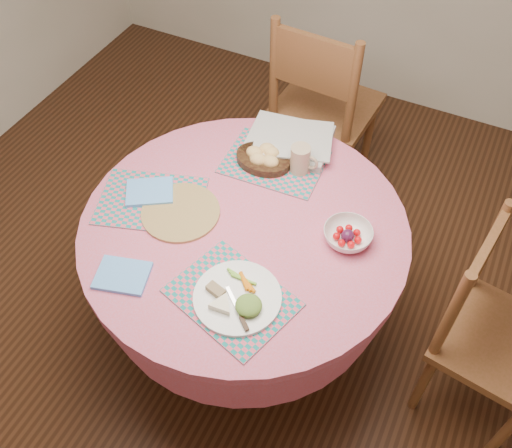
% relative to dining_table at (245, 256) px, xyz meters
% --- Properties ---
extents(ground, '(4.00, 4.00, 0.00)m').
position_rel_dining_table_xyz_m(ground, '(0.00, 0.00, -0.56)').
color(ground, '#331C0F').
rests_on(ground, ground).
extents(dining_table, '(1.24, 1.24, 0.75)m').
position_rel_dining_table_xyz_m(dining_table, '(0.00, 0.00, 0.00)').
color(dining_table, '#D2628A').
rests_on(dining_table, ground).
extents(chair_right, '(0.48, 0.50, 0.95)m').
position_rel_dining_table_xyz_m(chair_right, '(0.95, 0.13, -0.06)').
color(chair_right, brown).
rests_on(chair_right, ground).
extents(chair_back, '(0.52, 0.50, 1.06)m').
position_rel_dining_table_xyz_m(chair_back, '(-0.08, 1.03, -0.00)').
color(chair_back, brown).
rests_on(chair_back, ground).
extents(placemat_front, '(0.47, 0.41, 0.01)m').
position_rel_dining_table_xyz_m(placemat_front, '(0.11, -0.31, 0.20)').
color(placemat_front, '#178280').
rests_on(placemat_front, dining_table).
extents(placemat_left, '(0.47, 0.41, 0.01)m').
position_rel_dining_table_xyz_m(placemat_left, '(-0.38, -0.05, 0.20)').
color(placemat_left, '#178280').
rests_on(placemat_left, dining_table).
extents(placemat_back, '(0.41, 0.32, 0.01)m').
position_rel_dining_table_xyz_m(placemat_back, '(-0.04, 0.35, 0.20)').
color(placemat_back, '#178280').
rests_on(placemat_back, dining_table).
extents(wicker_trivet, '(0.30, 0.30, 0.01)m').
position_rel_dining_table_xyz_m(wicker_trivet, '(-0.24, -0.05, 0.20)').
color(wicker_trivet, olive).
rests_on(wicker_trivet, dining_table).
extents(napkin_near, '(0.21, 0.18, 0.01)m').
position_rel_dining_table_xyz_m(napkin_near, '(-0.27, -0.40, 0.20)').
color(napkin_near, '#61A8FB').
rests_on(napkin_near, dining_table).
extents(napkin_far, '(0.23, 0.21, 0.01)m').
position_rel_dining_table_xyz_m(napkin_far, '(-0.40, -0.02, 0.21)').
color(napkin_far, '#61A8FB').
rests_on(napkin_far, placemat_left).
extents(dinner_plate, '(0.30, 0.30, 0.05)m').
position_rel_dining_table_xyz_m(dinner_plate, '(0.14, -0.31, 0.22)').
color(dinner_plate, white).
rests_on(dinner_plate, placemat_front).
extents(bread_bowl, '(0.23, 0.23, 0.08)m').
position_rel_dining_table_xyz_m(bread_bowl, '(-0.08, 0.33, 0.23)').
color(bread_bowl, black).
rests_on(bread_bowl, placemat_back).
extents(latte_mug, '(0.12, 0.08, 0.12)m').
position_rel_dining_table_xyz_m(latte_mug, '(0.07, 0.35, 0.26)').
color(latte_mug, tan).
rests_on(latte_mug, placemat_back).
extents(fruit_bowl, '(0.23, 0.23, 0.06)m').
position_rel_dining_table_xyz_m(fruit_bowl, '(0.37, 0.10, 0.22)').
color(fruit_bowl, white).
rests_on(fruit_bowl, dining_table).
extents(newspaper_stack, '(0.40, 0.33, 0.04)m').
position_rel_dining_table_xyz_m(newspaper_stack, '(-0.03, 0.48, 0.22)').
color(newspaper_stack, silver).
rests_on(newspaper_stack, dining_table).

